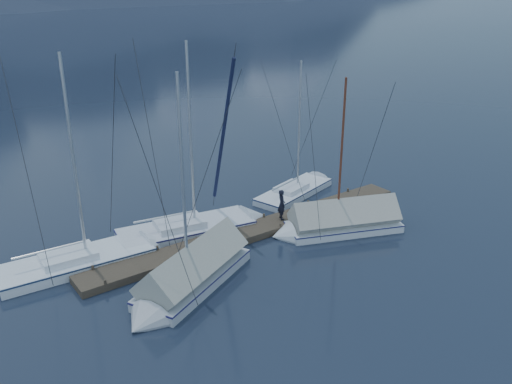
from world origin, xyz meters
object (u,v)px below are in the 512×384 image
Objects in this scene: sailboat_open_right at (302,188)px; sailboat_covered_far at (186,280)px; sailboat_open_left at (99,257)px; sailboat_covered_near at (334,224)px; sailboat_open_mid at (205,227)px; person at (282,205)px.

sailboat_covered_far reaches higher than sailboat_open_right.
sailboat_covered_near is (10.56, -3.99, 0.25)m from sailboat_open_left.
sailboat_open_mid is 1.05× the size of sailboat_covered_far.
sailboat_open_right is at bearing -32.18° from person.
sailboat_covered_far is at bearing -65.31° from sailboat_open_left.
sailboat_covered_near is at bearing 2.54° from sailboat_covered_far.
sailboat_open_left is 4.82m from sailboat_covered_far.
sailboat_open_left is 1.20× the size of sailboat_open_right.
sailboat_open_mid is 7.42m from sailboat_open_right.
person is at bearing 20.16° from sailboat_covered_far.
person is at bearing -11.61° from sailboat_open_left.
sailboat_open_mid is 1.21× the size of sailboat_open_right.
sailboat_covered_near reaches higher than sailboat_open_right.
sailboat_covered_near is 8.56m from sailboat_covered_far.
sailboat_open_right is 0.99× the size of sailboat_covered_near.
sailboat_covered_near is 2.80m from person.
person is (-3.85, -2.95, 0.98)m from sailboat_open_right.
sailboat_covered_far is at bearing 130.58° from person.
sailboat_open_mid is 5.51m from sailboat_covered_far.
sailboat_covered_near is (5.11, -3.91, 0.24)m from sailboat_open_mid.
sailboat_open_right is 5.57m from sailboat_covered_near.
sailboat_open_mid reaches higher than person.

